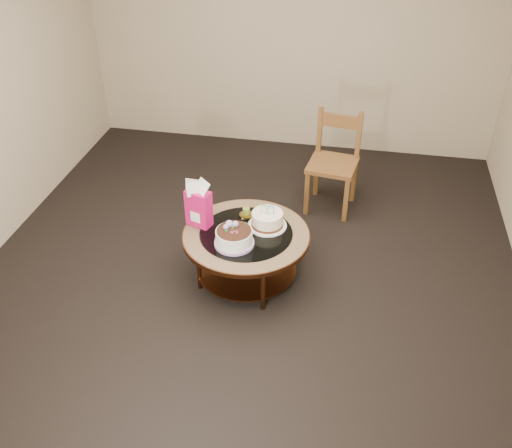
% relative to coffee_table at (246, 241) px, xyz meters
% --- Properties ---
extents(ground, '(5.00, 5.00, 0.00)m').
position_rel_coffee_table_xyz_m(ground, '(-0.00, 0.00, -0.38)').
color(ground, black).
rests_on(ground, ground).
extents(room_walls, '(4.52, 5.02, 2.61)m').
position_rel_coffee_table_xyz_m(room_walls, '(-0.00, 0.00, 1.16)').
color(room_walls, tan).
rests_on(room_walls, ground).
extents(coffee_table, '(1.02, 1.02, 0.46)m').
position_rel_coffee_table_xyz_m(coffee_table, '(0.00, 0.00, 0.00)').
color(coffee_table, brown).
rests_on(coffee_table, ground).
extents(decorated_cake, '(0.31, 0.31, 0.18)m').
position_rel_coffee_table_xyz_m(decorated_cake, '(-0.06, -0.16, 0.14)').
color(decorated_cake, '#B492CF').
rests_on(decorated_cake, coffee_table).
extents(cream_cake, '(0.31, 0.31, 0.20)m').
position_rel_coffee_table_xyz_m(cream_cake, '(0.15, 0.12, 0.14)').
color(cream_cake, white).
rests_on(cream_cake, coffee_table).
extents(gift_bag, '(0.22, 0.19, 0.40)m').
position_rel_coffee_table_xyz_m(gift_bag, '(-0.39, 0.05, 0.28)').
color(gift_bag, '#C91357').
rests_on(gift_bag, coffee_table).
extents(pillar_candle, '(0.13, 0.13, 0.09)m').
position_rel_coffee_table_xyz_m(pillar_candle, '(-0.04, 0.23, 0.11)').
color(pillar_candle, tan).
rests_on(pillar_candle, coffee_table).
extents(dining_chair, '(0.50, 0.50, 0.95)m').
position_rel_coffee_table_xyz_m(dining_chair, '(0.59, 1.25, 0.11)').
color(dining_chair, brown).
rests_on(dining_chair, ground).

